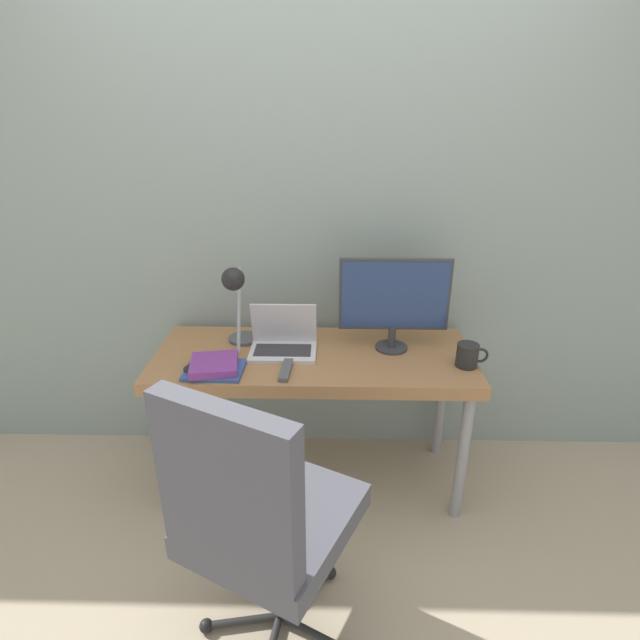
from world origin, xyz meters
name	(u,v)px	position (x,y,z in m)	size (l,w,h in m)	color
ground_plane	(312,521)	(0.00, 0.00, 0.00)	(12.00, 12.00, 0.00)	tan
wall_back	(315,211)	(0.00, 0.65, 1.30)	(8.00, 0.05, 2.60)	gray
desk	(314,367)	(0.00, 0.29, 0.65)	(1.45, 0.59, 0.72)	#996B42
laptop	(283,342)	(-0.14, 0.31, 0.76)	(0.30, 0.21, 0.22)	silver
monitor	(394,299)	(0.36, 0.36, 0.96)	(0.50, 0.15, 0.43)	#333338
desk_lamp	(237,297)	(-0.34, 0.31, 0.98)	(0.15, 0.29, 0.42)	#4C4C51
office_chair	(258,514)	(-0.14, -0.57, 0.60)	(0.66, 0.67, 1.07)	black
book_stack	(214,367)	(-0.42, 0.12, 0.74)	(0.25, 0.23, 0.05)	#334C8C
tv_remote	(286,370)	(-0.11, 0.12, 0.73)	(0.05, 0.18, 0.02)	#4C4C51
mug	(468,355)	(0.67, 0.19, 0.77)	(0.14, 0.09, 0.10)	black
game_controller	(199,369)	(-0.48, 0.10, 0.74)	(0.14, 0.09, 0.04)	black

